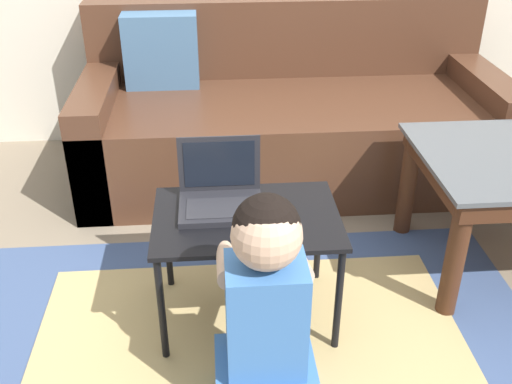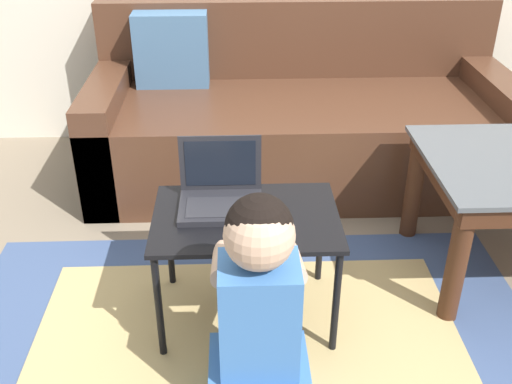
{
  "view_description": "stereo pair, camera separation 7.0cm",
  "coord_description": "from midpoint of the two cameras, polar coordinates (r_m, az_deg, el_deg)",
  "views": [
    {
      "loc": [
        -0.17,
        -1.65,
        1.46
      ],
      "look_at": [
        -0.04,
        0.06,
        0.48
      ],
      "focal_mm": 42.0,
      "sensor_mm": 36.0,
      "label": 1
    },
    {
      "loc": [
        -0.1,
        -1.65,
        1.46
      ],
      "look_at": [
        -0.04,
        0.06,
        0.48
      ],
      "focal_mm": 42.0,
      "sensor_mm": 36.0,
      "label": 2
    }
  ],
  "objects": [
    {
      "name": "laptop",
      "position": [
        1.99,
        -2.37,
        -0.39
      ],
      "size": [
        0.28,
        0.21,
        0.22
      ],
      "color": "#232328",
      "rests_on": "laptop_desk"
    },
    {
      "name": "person_seated",
      "position": [
        1.68,
        1.5,
        -11.64
      ],
      "size": [
        0.29,
        0.4,
        0.72
      ],
      "color": "#3D70B2",
      "rests_on": "ground_plane"
    },
    {
      "name": "area_rug",
      "position": [
        2.05,
        0.28,
        -15.22
      ],
      "size": [
        2.02,
        1.39,
        0.01
      ],
      "color": "#3D517A",
      "rests_on": "ground_plane"
    },
    {
      "name": "couch",
      "position": [
        3.05,
        4.66,
        7.0
      ],
      "size": [
        2.03,
        0.9,
        0.81
      ],
      "color": "#4C2D1E",
      "rests_on": "ground_plane"
    },
    {
      "name": "laptop_desk",
      "position": [
        1.98,
        0.05,
        -3.42
      ],
      "size": [
        0.61,
        0.43,
        0.42
      ],
      "color": "black",
      "rests_on": "ground_plane"
    },
    {
      "name": "ground_plane",
      "position": [
        2.2,
        1.92,
        -11.64
      ],
      "size": [
        16.0,
        16.0,
        0.0
      ],
      "primitive_type": "plane",
      "color": "#7F705B"
    },
    {
      "name": "computer_mouse",
      "position": [
        1.91,
        3.31,
        -2.44
      ],
      "size": [
        0.06,
        0.1,
        0.04
      ],
      "color": "#234CB2",
      "rests_on": "laptop_desk"
    }
  ]
}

